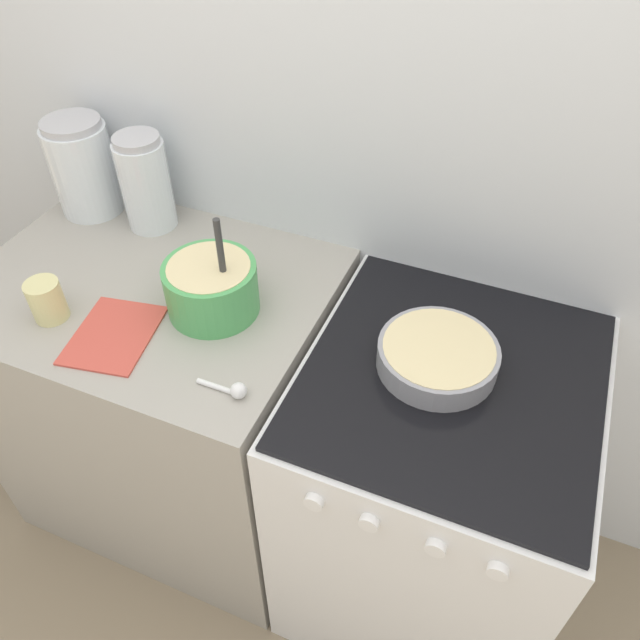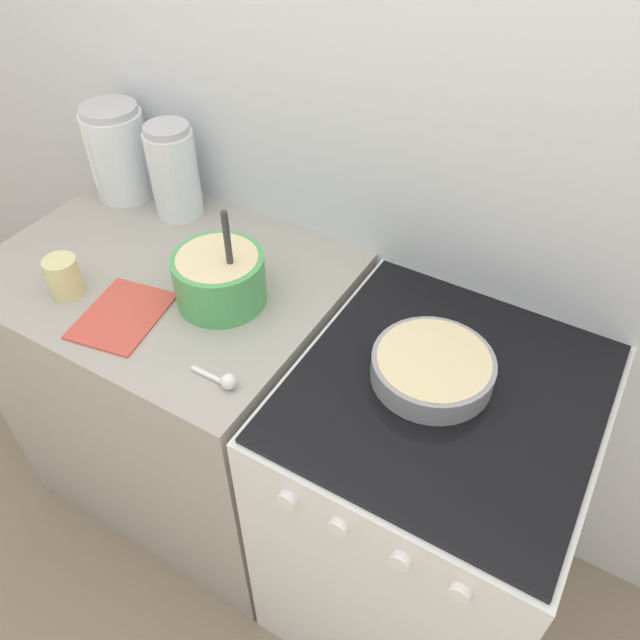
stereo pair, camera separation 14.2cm
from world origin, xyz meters
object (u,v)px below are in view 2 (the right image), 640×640
object	(u,v)px
storage_jar_left	(120,158)
storage_jar_middle	(175,177)
stove	(423,503)
mixing_bowl	(219,276)
tin_can	(64,277)
baking_pan	(433,367)

from	to	relation	value
storage_jar_left	storage_jar_middle	distance (m)	0.21
stove	mixing_bowl	world-z (taller)	mixing_bowl
storage_jar_left	tin_can	size ratio (longest dim) A/B	2.68
baking_pan	storage_jar_left	size ratio (longest dim) A/B	0.97
stove	storage_jar_left	size ratio (longest dim) A/B	3.39
mixing_bowl	storage_jar_left	bearing A→B (deg)	155.45
storage_jar_left	storage_jar_middle	bearing A→B (deg)	0.00
baking_pan	tin_can	bearing A→B (deg)	-167.52
baking_pan	tin_can	size ratio (longest dim) A/B	2.60
tin_can	baking_pan	bearing A→B (deg)	12.48
stove	storage_jar_middle	distance (m)	1.12
stove	baking_pan	bearing A→B (deg)	162.35
baking_pan	storage_jar_left	bearing A→B (deg)	168.28
stove	baking_pan	distance (m)	0.50
storage_jar_middle	tin_can	size ratio (longest dim) A/B	2.63
mixing_bowl	storage_jar_middle	size ratio (longest dim) A/B	1.00
stove	storage_jar_left	distance (m)	1.30
mixing_bowl	baking_pan	xyz separation A→B (m)	(0.55, 0.02, -0.04)
storage_jar_left	stove	bearing A→B (deg)	-11.95
storage_jar_left	tin_can	xyz separation A→B (m)	(0.20, -0.42, -0.07)
stove	tin_can	bearing A→B (deg)	-168.91
storage_jar_left	storage_jar_middle	world-z (taller)	storage_jar_left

